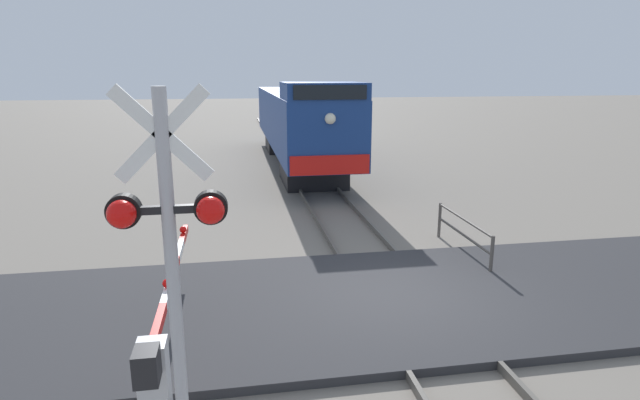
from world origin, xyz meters
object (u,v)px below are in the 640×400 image
Objects in this scene: crossing_signal at (170,245)px; guard_railing at (463,230)px; locomotive at (298,121)px; crossing_gate at (160,342)px.

guard_railing is at bearing 44.46° from crossing_signal.
crossing_signal is at bearing -101.17° from locomotive.
guard_railing is at bearing 35.01° from crossing_gate.
crossing_signal is (-3.76, -19.06, 0.58)m from locomotive.
locomotive is at bearing 100.01° from guard_railing.
crossing_gate is (-4.17, -17.64, -1.27)m from locomotive.
locomotive is at bearing 76.69° from crossing_gate.
crossing_signal reaches higher than crossing_gate.
locomotive reaches higher than crossing_gate.
crossing_signal is at bearing -135.54° from guard_railing.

